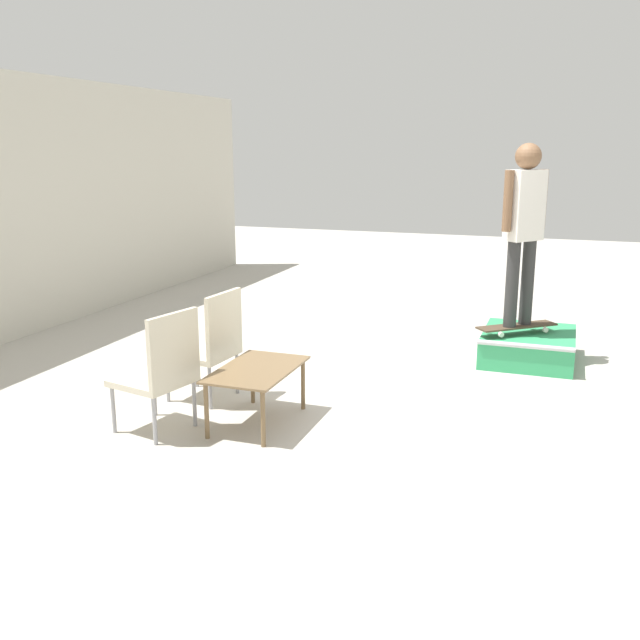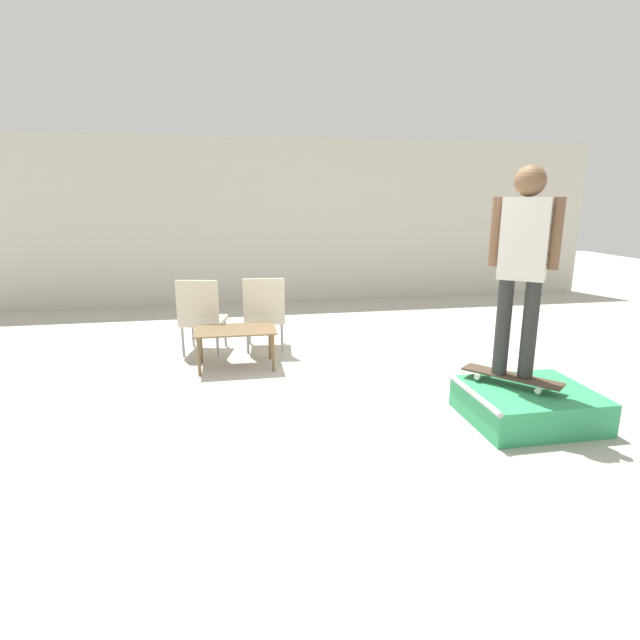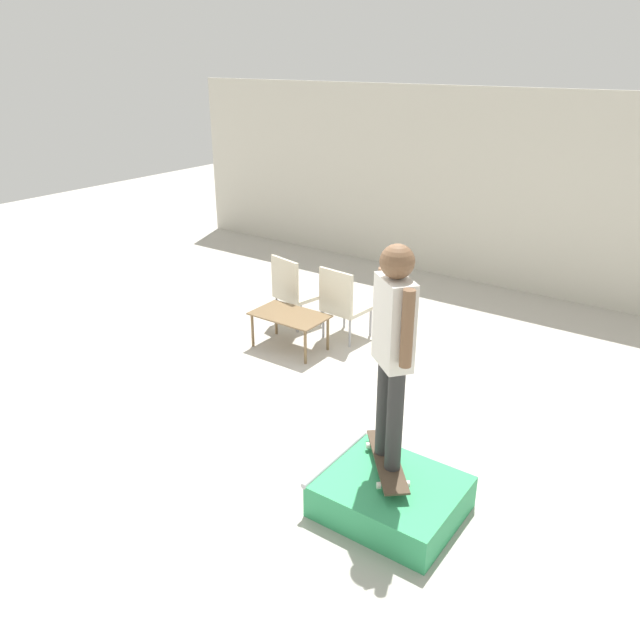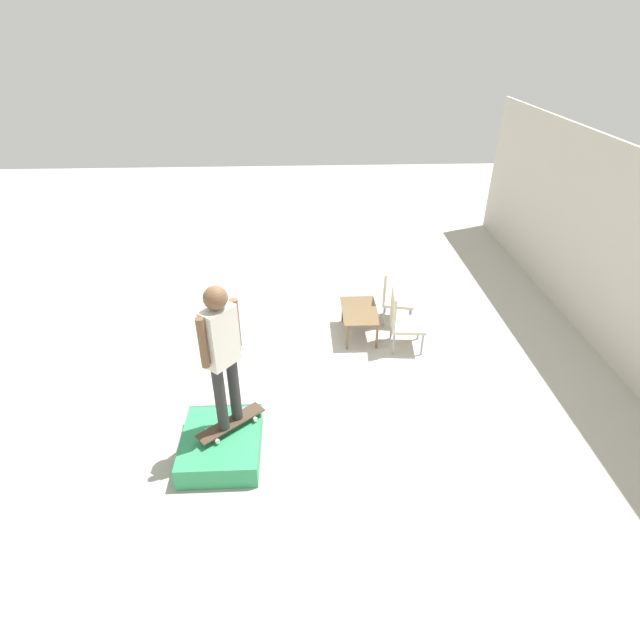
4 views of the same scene
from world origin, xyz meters
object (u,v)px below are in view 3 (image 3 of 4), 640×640
Objects in this scene: skate_ramp_box at (390,496)px; skateboard_on_ramp at (387,461)px; patio_chair_left at (293,289)px; person_skater at (393,339)px; patio_chair_right at (342,302)px; coffee_table at (290,318)px.

skateboard_on_ramp is at bearing 132.72° from skate_ramp_box.
patio_chair_left reaches higher than skateboard_on_ramp.
person_skater is at bearing -103.78° from skateboard_on_ramp.
skateboard_on_ramp is 1.10m from person_skater.
person_skater is at bearing 135.41° from patio_chair_right.
person_skater is at bearing 132.72° from skate_ramp_box.
patio_chair_right is at bearing 169.05° from person_skater.
patio_chair_right is (0.80, -0.00, 0.00)m from patio_chair_left.
skateboard_on_ramp is at bearing 152.10° from patio_chair_left.
skate_ramp_box is at bearing -37.31° from coffee_table.
person_skater reaches higher than skate_ramp_box.
skateboard_on_ramp is 0.43× the size of person_skater.
patio_chair_left is (-2.85, 2.43, -0.95)m from person_skater.
person_skater is 1.87× the size of patio_chair_left.
patio_chair_left is (-2.96, 2.55, 0.37)m from skate_ramp_box.
patio_chair_left is at bearing 178.41° from person_skater.
skateboard_on_ramp is 0.81× the size of patio_chair_left.
skate_ramp_box is at bearing -8.43° from person_skater.
patio_chair_right is (-2.05, 2.43, 0.14)m from skateboard_on_ramp.
skate_ramp_box is at bearing 151.81° from patio_chair_left.
skate_ramp_box is at bearing 135.54° from patio_chair_right.
coffee_table is 0.73m from patio_chair_right.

